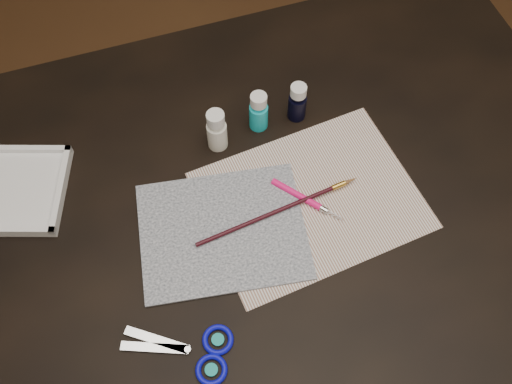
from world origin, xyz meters
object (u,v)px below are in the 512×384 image
object	(u,v)px
paper	(311,200)
canvas	(223,231)
paint_bottle_navy	(297,102)
paint_bottle_cyan	(259,111)
paint_bottle_white	(217,130)
scissors	(176,352)
palette_tray	(15,189)

from	to	relation	value
paper	canvas	world-z (taller)	canvas
paint_bottle_navy	paper	bearing A→B (deg)	-102.39
canvas	paper	bearing A→B (deg)	3.51
paint_bottle_cyan	paint_bottle_white	bearing A→B (deg)	-168.33
paper	canvas	size ratio (longest dim) A/B	1.31
scissors	palette_tray	size ratio (longest dim) A/B	1.09
paper	paint_bottle_white	world-z (taller)	paint_bottle_white
scissors	paint_bottle_navy	bearing A→B (deg)	-110.45
paper	paint_bottle_cyan	size ratio (longest dim) A/B	4.30
paint_bottle_cyan	canvas	bearing A→B (deg)	-123.78
scissors	paint_bottle_white	bearing A→B (deg)	-94.25
paint_bottle_cyan	palette_tray	distance (m)	0.46
paper	canvas	distance (m)	0.17
paint_bottle_white	paint_bottle_navy	world-z (taller)	paint_bottle_white
paper	scissors	xyz separation A→B (m)	(-0.29, -0.19, 0.00)
canvas	paint_bottle_white	bearing A→B (deg)	75.97
paint_bottle_cyan	palette_tray	size ratio (longest dim) A/B	0.49
paint_bottle_white	paint_bottle_cyan	xyz separation A→B (m)	(0.09, 0.02, -0.00)
paint_bottle_white	paint_bottle_navy	bearing A→B (deg)	5.67
paint_bottle_white	paint_bottle_navy	xyz separation A→B (m)	(0.16, 0.02, -0.00)
paint_bottle_navy	scissors	distance (m)	0.50
paint_bottle_navy	scissors	world-z (taller)	paint_bottle_navy
canvas	paint_bottle_cyan	distance (m)	0.24
paint_bottle_cyan	paint_bottle_navy	xyz separation A→B (m)	(0.08, -0.00, -0.00)
canvas	paint_bottle_navy	world-z (taller)	paint_bottle_navy
paint_bottle_white	paint_bottle_cyan	distance (m)	0.09
paper	palette_tray	xyz separation A→B (m)	(-0.49, 0.18, 0.01)
palette_tray	paper	bearing A→B (deg)	-20.10
paint_bottle_white	paint_bottle_navy	distance (m)	0.16
canvas	palette_tray	distance (m)	0.38
paper	paint_bottle_navy	xyz separation A→B (m)	(0.04, 0.18, 0.04)
paper	paint_bottle_navy	bearing A→B (deg)	77.61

